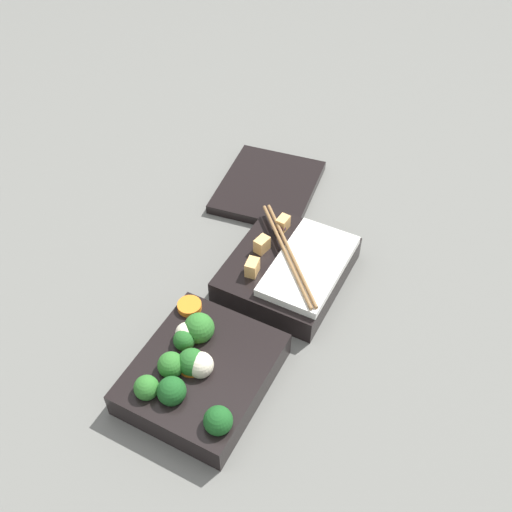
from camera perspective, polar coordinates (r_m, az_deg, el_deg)
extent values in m
plane|color=slate|center=(0.80, -1.31, -7.54)|extent=(3.00, 3.00, 0.00)
cube|color=black|center=(0.75, -5.11, -11.08)|extent=(0.18, 0.15, 0.04)
sphere|color=#2D7028|center=(0.73, -8.11, -10.24)|extent=(0.03, 0.03, 0.03)
sphere|color=#236023|center=(0.75, -6.85, -7.93)|extent=(0.03, 0.03, 0.03)
sphere|color=#236023|center=(0.73, -6.16, -10.02)|extent=(0.03, 0.03, 0.03)
sphere|color=#19511E|center=(0.68, -3.63, -15.38)|extent=(0.03, 0.03, 0.03)
sphere|color=#19511E|center=(0.71, -8.04, -12.62)|extent=(0.03, 0.03, 0.03)
sphere|color=#2D7028|center=(0.75, -5.45, -6.84)|extent=(0.04, 0.04, 0.04)
sphere|color=#2D7028|center=(0.72, -10.39, -12.24)|extent=(0.03, 0.03, 0.03)
cylinder|color=orange|center=(0.79, -6.35, -4.77)|extent=(0.04, 0.04, 0.01)
cylinder|color=orange|center=(0.73, -6.18, -10.21)|extent=(0.04, 0.04, 0.01)
sphere|color=beige|center=(0.75, -6.62, -7.35)|extent=(0.03, 0.03, 0.03)
sphere|color=beige|center=(0.72, -5.32, -10.30)|extent=(0.03, 0.03, 0.03)
cube|color=black|center=(0.86, 3.00, -1.29)|extent=(0.18, 0.15, 0.04)
cube|color=white|center=(0.83, 5.09, -0.88)|extent=(0.16, 0.09, 0.01)
cube|color=#EAB266|center=(0.82, -0.36, -1.08)|extent=(0.02, 0.02, 0.02)
cube|color=#EAB266|center=(0.85, 0.57, 1.10)|extent=(0.02, 0.02, 0.02)
cube|color=#EAB266|center=(0.88, 2.59, 3.14)|extent=(0.02, 0.02, 0.02)
sphere|color=#4C1E4C|center=(0.88, 2.43, 2.72)|extent=(0.01, 0.01, 0.01)
cylinder|color=olive|center=(0.83, 3.32, 0.32)|extent=(0.15, 0.15, 0.01)
cylinder|color=olive|center=(0.83, 2.86, 0.22)|extent=(0.15, 0.15, 0.01)
cube|color=black|center=(1.01, 1.18, 6.61)|extent=(0.20, 0.17, 0.02)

